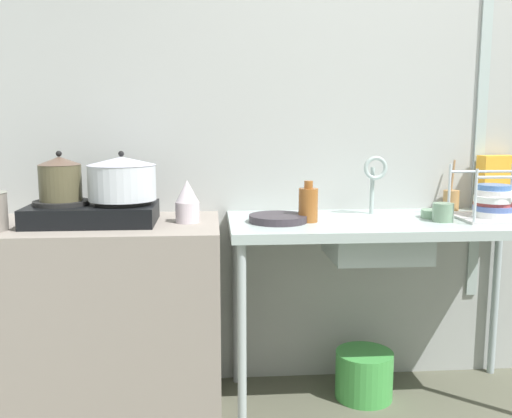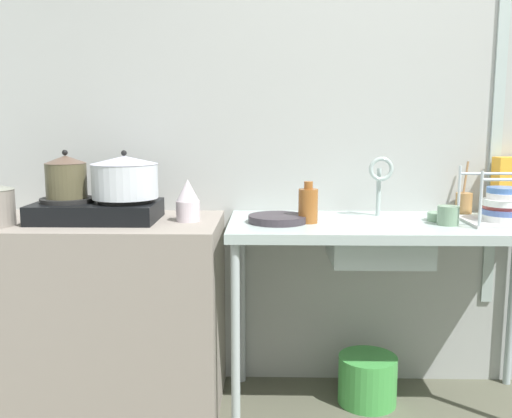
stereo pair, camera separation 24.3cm
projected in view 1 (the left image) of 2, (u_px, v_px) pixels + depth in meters
wall_back at (417, 104)px, 2.77m from camera, size 5.05×0.10×2.70m
wall_metal_strip at (484, 75)px, 2.71m from camera, size 0.05×0.01×2.16m
counter_concrete at (96, 320)px, 2.46m from camera, size 1.07×0.58×0.85m
counter_sink at (386, 235)px, 2.50m from camera, size 1.38×0.58×0.85m
stove at (93, 213)px, 2.38m from camera, size 0.53×0.33×0.10m
pot_on_left_burner at (60, 178)px, 2.35m from camera, size 0.18×0.18×0.21m
pot_on_right_burner at (122, 178)px, 2.37m from camera, size 0.28×0.28×0.20m
percolator at (187, 202)px, 2.40m from camera, size 0.10×0.10×0.18m
sink_basin at (376, 239)px, 2.46m from camera, size 0.40×0.34×0.16m
faucet at (375, 175)px, 2.59m from camera, size 0.11×0.06×0.27m
frying_pan at (278, 218)px, 2.42m from camera, size 0.25×0.25×0.03m
dish_rack at (494, 205)px, 2.49m from camera, size 0.31×0.28×0.23m
cup_by_rack at (443, 212)px, 2.43m from camera, size 0.09×0.09×0.08m
small_bowl_on_drainboard at (433, 214)px, 2.53m from camera, size 0.11×0.11×0.04m
bottle_by_sink at (308, 204)px, 2.42m from camera, size 0.08×0.08×0.18m
cereal_box at (496, 183)px, 2.74m from camera, size 0.18×0.10×0.26m
utensil_jar at (451, 200)px, 2.74m from camera, size 0.07×0.07×0.24m
bucket_on_floor at (364, 375)px, 2.64m from camera, size 0.26×0.26×0.22m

